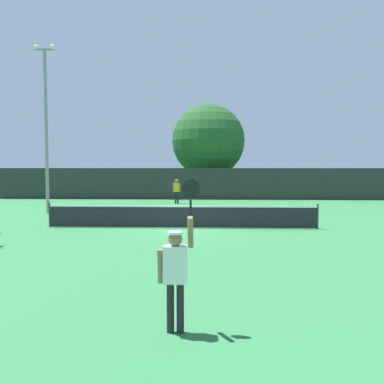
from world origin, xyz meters
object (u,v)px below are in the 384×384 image
Objects in this scene: light_pole at (46,120)px; large_tree at (208,141)px; tennis_ball at (160,220)px; player_receiving at (177,189)px; player_serving at (176,266)px; parked_car_mid at (212,186)px; parked_car_near at (163,186)px; parked_car_far at (305,186)px.

light_pole is 1.16× the size of large_tree.
player_receiving is at bearing 89.47° from tennis_ball.
player_serving is at bearing -62.50° from light_pole.
large_tree reaches higher than tennis_ball.
tennis_ball is 0.02× the size of parked_car_mid.
large_tree is at bearing 57.61° from light_pole.
tennis_ball is at bearing -79.99° from parked_car_near.
parked_car_near is at bearing 72.64° from light_pole.
player_serving is at bearing -90.65° from large_tree.
parked_car_near is (-3.81, 31.77, -0.31)m from player_serving.
player_serving is 22.99m from player_receiving.
player_receiving is 0.39× the size of parked_car_near.
parked_car_mid is at bearing 79.47° from large_tree.
player_serving is 35.17m from parked_car_far.
parked_car_far is (13.35, 2.08, 0.00)m from parked_car_near.
parked_car_mid reaches higher than tennis_ball.
player_serving reaches higher than player_receiving.
player_receiving is (-1.84, 22.92, -0.04)m from player_serving.
player_receiving is at bearing -73.39° from parked_car_near.
parked_car_near and parked_car_mid have the same top height.
parked_car_near is at bearing 96.84° from player_serving.
tennis_ball is 0.01× the size of large_tree.
player_receiving reaches higher than tennis_ball.
large_tree is 1.88× the size of parked_car_far.
player_serving is at bearing -82.04° from tennis_ball.
parked_car_mid is (2.57, 9.74, -0.26)m from player_receiving.
tennis_ball is (-0.08, -9.18, -1.01)m from player_receiving.
player_receiving is 10.22m from light_pole.
player_receiving is at bearing -103.93° from parked_car_mid.
large_tree is 5.95m from parked_car_near.
player_serving is 0.59× the size of parked_car_mid.
light_pole reaches higher than parked_car_mid.
tennis_ball is at bearing -22.49° from light_pole.
player_receiving reaches higher than parked_car_far.
player_receiving is at bearing 94.58° from player_serving.
player_serving is 0.27× the size of light_pole.
parked_car_near is at bearing 164.12° from large_tree.
player_receiving is 9.24m from tennis_ball.
player_serving is 1.47× the size of player_receiving.
player_receiving is 9.07m from parked_car_near.
player_serving is 0.31× the size of large_tree.
large_tree is (2.19, 7.66, 3.82)m from player_receiving.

